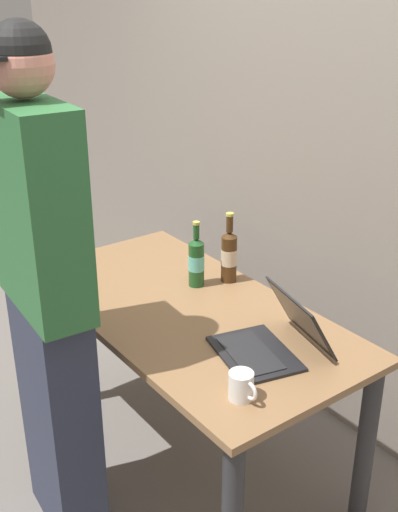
# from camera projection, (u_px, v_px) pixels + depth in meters

# --- Properties ---
(ground_plane) EXTENTS (8.00, 8.00, 0.00)m
(ground_plane) POSITION_uv_depth(u_px,v_px,m) (188.00, 455.00, 2.78)
(ground_plane) COLOR slate
(ground_plane) RESTS_ON ground
(desk) EXTENTS (1.49, 0.75, 0.75)m
(desk) POSITION_uv_depth(u_px,v_px,m) (187.00, 334.00, 2.53)
(desk) COLOR olive
(desk) RESTS_ON ground
(laptop) EXTENTS (0.39, 0.42, 0.21)m
(laptop) POSITION_uv_depth(u_px,v_px,m) (272.00, 339.00, 2.17)
(laptop) COLOR black
(laptop) RESTS_ON desk
(beer_bottle_brown) EXTENTS (0.07, 0.07, 0.31)m
(beer_bottle_brown) POSITION_uv_depth(u_px,v_px,m) (229.00, 255.00, 2.65)
(beer_bottle_brown) COLOR #472B14
(beer_bottle_brown) RESTS_ON desk
(beer_bottle_dark) EXTENTS (0.07, 0.07, 0.29)m
(beer_bottle_dark) POSITION_uv_depth(u_px,v_px,m) (196.00, 261.00, 2.62)
(beer_bottle_dark) COLOR #1E5123
(beer_bottle_dark) RESTS_ON desk
(person_figure) EXTENTS (0.46, 0.28, 1.84)m
(person_figure) POSITION_uv_depth(u_px,v_px,m) (47.00, 304.00, 2.10)
(person_figure) COLOR #2D3347
(person_figure) RESTS_ON ground
(coffee_mug) EXTENTS (0.11, 0.08, 0.09)m
(coffee_mug) POSITION_uv_depth(u_px,v_px,m) (242.00, 386.00, 1.92)
(coffee_mug) COLOR white
(coffee_mug) RESTS_ON desk
(back_wall) EXTENTS (6.00, 0.10, 2.60)m
(back_wall) POSITION_uv_depth(u_px,v_px,m) (334.00, 141.00, 2.68)
(back_wall) COLOR gray
(back_wall) RESTS_ON ground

